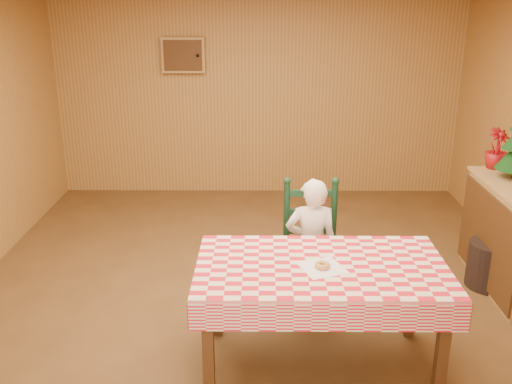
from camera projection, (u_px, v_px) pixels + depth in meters
ground at (256, 309)px, 4.67m from camera, size 6.00×6.00×0.00m
cabin_walls at (256, 75)px, 4.57m from camera, size 5.10×6.05×2.65m
dining_table at (321, 276)px, 3.75m from camera, size 1.66×0.96×0.77m
ladder_chair at (310, 251)px, 4.55m from camera, size 0.44×0.40×1.08m
seated_child at (311, 247)px, 4.48m from camera, size 0.41×0.27×1.12m
napkin at (322, 268)px, 3.68m from camera, size 0.34×0.34×0.00m
donut at (322, 265)px, 3.67m from camera, size 0.13×0.13×0.03m
flower_arrangement at (497, 149)px, 5.18m from camera, size 0.26×0.26×0.37m
storage_bin at (491, 265)px, 4.98m from camera, size 0.53×0.53×0.41m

